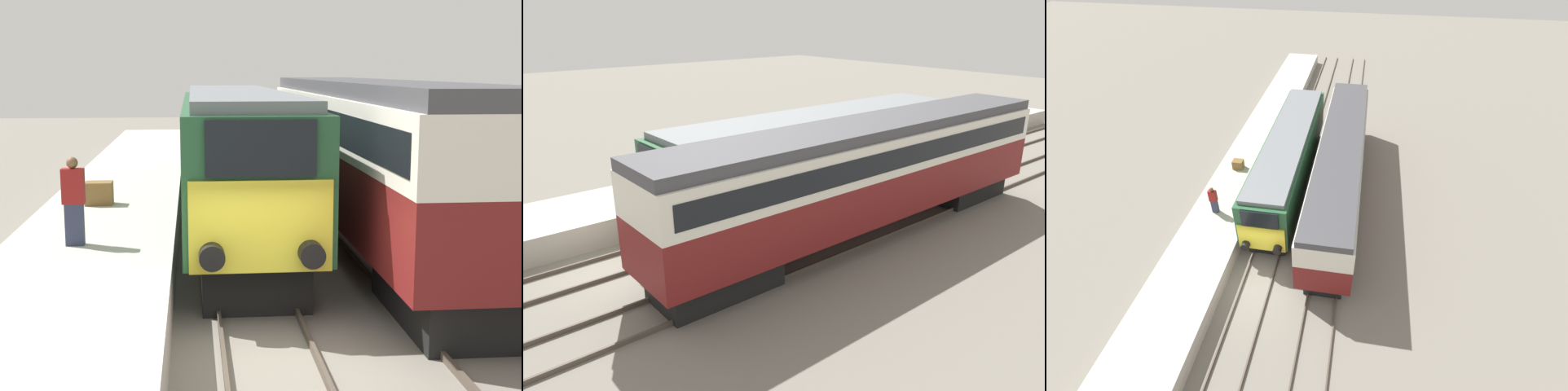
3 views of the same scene
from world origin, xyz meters
The scene contains 8 objects.
ground_plane centered at (0.00, 0.00, 0.00)m, with size 120.00×120.00×0.00m, color slate.
platform_left centered at (-3.30, 8.00, 0.49)m, with size 3.50×50.00×0.97m.
rails_near_track centered at (0.00, 5.00, 0.07)m, with size 1.51×60.00×0.14m.
rails_far_track centered at (3.40, 5.00, 0.07)m, with size 1.50×60.00×0.14m.
locomotive centered at (0.00, 8.70, 2.20)m, with size 2.70×14.59×3.92m.
passenger_carriage centered at (3.40, 8.08, 2.52)m, with size 2.75×17.15×4.19m.
person_on_platform centered at (-3.53, 4.06, 1.87)m, with size 0.44×0.26×1.79m.
luggage_crate centered at (-3.60, 8.58, 1.27)m, with size 0.70×0.56×0.60m.
Camera 1 is at (-1.16, -10.47, 4.45)m, focal length 50.00 mm.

